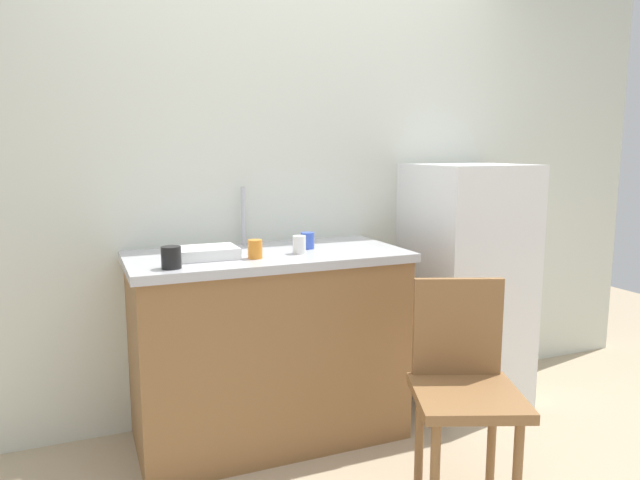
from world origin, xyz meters
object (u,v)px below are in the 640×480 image
at_px(refrigerator, 465,284).
at_px(cup_white, 299,245).
at_px(chair, 464,383).
at_px(cup_black, 171,258).
at_px(cup_orange, 255,249).
at_px(cup_blue, 307,241).
at_px(dish_tray, 205,253).

xyz_separation_m(refrigerator, cup_white, (-1.02, -0.11, 0.30)).
relative_size(chair, cup_black, 9.78).
relative_size(cup_black, cup_orange, 1.09).
bearing_deg(chair, cup_blue, 132.66).
bearing_deg(chair, refrigerator, 75.21).
height_order(chair, cup_blue, cup_blue).
relative_size(chair, cup_blue, 11.17).
bearing_deg(chair, dish_tray, 158.61).
bearing_deg(dish_tray, cup_orange, -23.21).
distance_m(refrigerator, cup_black, 1.67).
bearing_deg(cup_white, cup_black, -168.76).
height_order(cup_black, cup_white, cup_black).
xyz_separation_m(refrigerator, dish_tray, (-1.45, -0.06, 0.29)).
bearing_deg(refrigerator, cup_white, -174.03).
height_order(cup_blue, cup_white, cup_white).
bearing_deg(refrigerator, chair, -126.41).
relative_size(cup_black, cup_blue, 1.14).
height_order(refrigerator, cup_black, refrigerator).
bearing_deg(cup_orange, dish_tray, 156.79).
bearing_deg(cup_orange, chair, -47.65).
xyz_separation_m(refrigerator, cup_black, (-1.63, -0.23, 0.31)).
distance_m(chair, cup_white, 0.96).
distance_m(chair, cup_orange, 1.05).
distance_m(cup_blue, cup_orange, 0.34).
bearing_deg(cup_white, cup_blue, 52.69).
relative_size(refrigerator, cup_white, 15.79).
height_order(cup_white, cup_orange, same).
xyz_separation_m(refrigerator, cup_blue, (-0.94, 0.00, 0.30)).
height_order(dish_tray, cup_white, cup_white).
height_order(cup_blue, cup_orange, cup_orange).
height_order(dish_tray, cup_orange, cup_orange).
bearing_deg(cup_white, refrigerator, 5.97).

